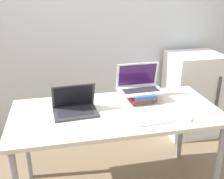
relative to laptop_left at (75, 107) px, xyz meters
The scene contains 9 objects.
wall_back 1.24m from the laptop_left, 73.73° to the left, with size 8.00×0.05×2.70m.
desk 0.34m from the laptop_left, ahead, with size 1.61×0.76×0.77m.
laptop_left is the anchor object (origin of this frame).
book_stack 0.57m from the laptop_left, 12.64° to the left, with size 0.23×0.28×0.08m.
laptop_on_books 0.58m from the laptop_left, 14.67° to the left, with size 0.37×0.23×0.23m.
wireless_keyboard 0.61m from the laptop_left, 25.10° to the right, with size 0.27×0.14×0.01m.
mouse 0.84m from the laptop_left, 19.06° to the right, with size 0.06×0.11×0.03m.
notepad 1.00m from the laptop_left, 14.24° to the right, with size 0.25×0.28×0.01m.
mini_fridge 1.63m from the laptop_left, 28.12° to the left, with size 0.56×0.51×0.97m.
Camera 1 is at (-0.42, -1.40, 1.67)m, focal length 42.00 mm.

